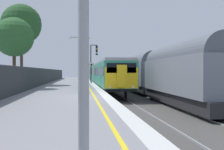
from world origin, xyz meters
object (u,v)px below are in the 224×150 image
Objects in this scene: commuter_train_at_platform at (101,73)px; speed_limit_sign at (91,70)px; background_tree_left at (14,38)px; freight_train_adjacent_track at (140,72)px; platform_lamp_mid at (80,57)px; background_tree_centre at (22,26)px; signal_gantry at (93,59)px.

commuter_train_at_platform is 7.89m from speed_limit_sign.
speed_limit_sign is 0.42× the size of background_tree_left.
freight_train_adjacent_track is 8.23× the size of platform_lamp_mid.
platform_lamp_mid is at bearing -138.57° from freight_train_adjacent_track.
background_tree_centre is (-14.00, 0.10, 5.36)m from freight_train_adjacent_track.
platform_lamp_mid is at bearing -97.87° from signal_gantry.
background_tree_centre reaches higher than background_tree_left.
commuter_train_at_platform is 8.56× the size of platform_lamp_mid.
background_tree_centre reaches higher than freight_train_adjacent_track.
signal_gantry is 15.63m from background_tree_left.
background_tree_left is at bearing -174.75° from platform_lamp_mid.
signal_gantry is (-5.49, 6.57, 1.85)m from freight_train_adjacent_track.
commuter_train_at_platform is 15.44× the size of speed_limit_sign.
background_tree_left is at bearing -152.17° from freight_train_adjacent_track.
background_tree_left is at bearing -83.66° from background_tree_centre.
background_tree_centre reaches higher than speed_limit_sign.
background_tree_left reaches higher than freight_train_adjacent_track.
commuter_train_at_platform is at bearing 61.07° from background_tree_left.
background_tree_centre reaches higher than commuter_train_at_platform.
platform_lamp_mid is at bearing 5.25° from background_tree_left.
speed_limit_sign is at bearing -94.52° from signal_gantry.
speed_limit_sign is at bearing 160.89° from freight_train_adjacent_track.
signal_gantry reaches higher than speed_limit_sign.
commuter_train_at_platform is 4.48× the size of background_tree_centre.
speed_limit_sign is at bearing 80.36° from platform_lamp_mid.
speed_limit_sign is at bearing -103.55° from commuter_train_at_platform.
background_tree_left is (-7.36, -9.00, 2.82)m from speed_limit_sign.
background_tree_left is at bearing -119.69° from signal_gantry.
background_tree_centre is at bearing 179.61° from freight_train_adjacent_track.
signal_gantry is at bearing -115.49° from commuter_train_at_platform.
speed_limit_sign is 9.82m from background_tree_centre.
speed_limit_sign is 8.66m from platform_lamp_mid.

